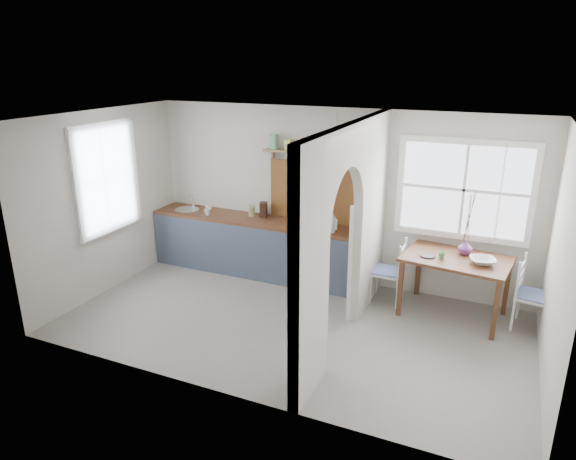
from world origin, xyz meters
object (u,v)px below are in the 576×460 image
at_px(chair_left, 388,271).
at_px(vase, 465,247).
at_px(chair_right, 535,295).
at_px(kettle, 330,223).
at_px(dining_table, 454,287).

distance_m(chair_left, vase, 1.08).
bearing_deg(vase, chair_right, -9.94).
distance_m(chair_right, vase, 1.01).
relative_size(chair_left, vase, 4.70).
bearing_deg(chair_right, chair_left, 97.59).
relative_size(chair_right, kettle, 3.57).
bearing_deg(chair_left, kettle, -92.13).
relative_size(chair_left, kettle, 3.47).
bearing_deg(kettle, dining_table, 21.45).
distance_m(dining_table, vase, 0.54).
bearing_deg(chair_right, dining_table, 100.07).
bearing_deg(dining_table, chair_right, 8.40).
distance_m(chair_left, kettle, 1.05).
xyz_separation_m(dining_table, vase, (0.08, 0.16, 0.51)).
height_order(chair_right, vase, vase).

